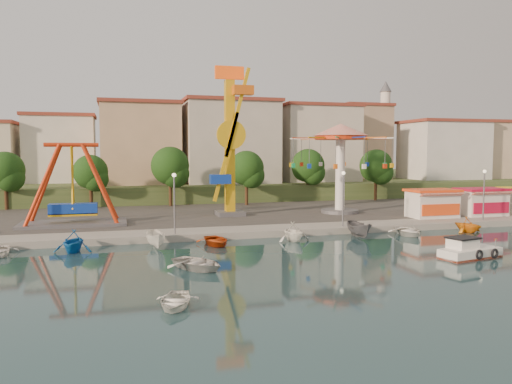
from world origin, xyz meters
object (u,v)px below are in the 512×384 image
object	(u,v)px
pirate_ship_ride	(73,186)
wave_swinger	(340,148)
rowboat_a	(198,263)
kamikaze_tower	(231,144)
cabin_motorboat	(469,252)

from	to	relation	value
pirate_ship_ride	wave_swinger	distance (m)	29.52
pirate_ship_ride	rowboat_a	xyz separation A→B (m)	(9.16, -19.29, -3.97)
wave_swinger	kamikaze_tower	bearing A→B (deg)	176.27
kamikaze_tower	wave_swinger	world-z (taller)	kamikaze_tower
cabin_motorboat	kamikaze_tower	bearing A→B (deg)	104.77
kamikaze_tower	pirate_ship_ride	bearing A→B (deg)	-170.45
wave_swinger	rowboat_a	world-z (taller)	wave_swinger
kamikaze_tower	cabin_motorboat	xyz separation A→B (m)	(12.23, -23.79, -8.14)
pirate_ship_ride	cabin_motorboat	distance (m)	35.77
pirate_ship_ride	kamikaze_tower	xyz separation A→B (m)	(16.44, 2.77, 4.20)
wave_swinger	rowboat_a	distance (m)	30.21
pirate_ship_ride	kamikaze_tower	world-z (taller)	kamikaze_tower
kamikaze_tower	rowboat_a	xyz separation A→B (m)	(-7.28, -22.05, -8.17)
kamikaze_tower	rowboat_a	bearing A→B (deg)	-108.27
cabin_motorboat	rowboat_a	size ratio (longest dim) A/B	1.24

